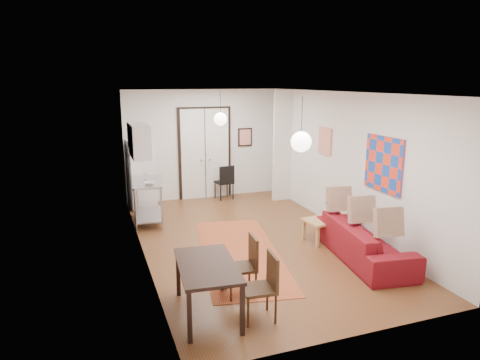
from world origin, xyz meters
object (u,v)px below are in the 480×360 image
object	(u,v)px
black_side_chair	(223,178)
coffee_table	(329,221)
sofa	(364,241)
dining_chair_far	(256,280)
kitchen_counter	(148,196)
dining_chair_near	(238,260)
dining_table	(207,270)
fridge	(141,174)

from	to	relation	value
black_side_chair	coffee_table	bearing A→B (deg)	98.26
sofa	coffee_table	bearing A→B (deg)	13.16
dining_chair_far	kitchen_counter	bearing A→B (deg)	-164.46
dining_chair_near	sofa	bearing A→B (deg)	104.70
kitchen_counter	black_side_chair	world-z (taller)	kitchen_counter
dining_table	dining_chair_near	size ratio (longest dim) A/B	1.53
dining_chair_far	black_side_chair	size ratio (longest dim) A/B	0.97
dining_table	black_side_chair	distance (m)	5.94
kitchen_counter	coffee_table	bearing A→B (deg)	-26.91
coffee_table	dining_table	size ratio (longest dim) A/B	0.77
sofa	fridge	distance (m)	5.66
coffee_table	dining_table	world-z (taller)	dining_table
dining_chair_near	dining_chair_far	world-z (taller)	same
coffee_table	black_side_chair	bearing A→B (deg)	106.01
kitchen_counter	sofa	bearing A→B (deg)	-36.83
sofa	kitchen_counter	bearing A→B (deg)	53.17
fridge	black_side_chair	world-z (taller)	fridge
coffee_table	black_side_chair	distance (m)	3.84
kitchen_counter	dining_chair_near	world-z (taller)	kitchen_counter
dining_table	coffee_table	bearing A→B (deg)	32.33
sofa	coffee_table	world-z (taller)	sofa
kitchen_counter	dining_chair_near	xyz separation A→B (m)	(0.81, -3.74, -0.10)
dining_table	black_side_chair	size ratio (longest dim) A/B	1.48
fridge	sofa	bearing A→B (deg)	-61.78
black_side_chair	dining_chair_far	bearing A→B (deg)	69.12
fridge	coffee_table	bearing A→B (deg)	-55.21
kitchen_counter	fridge	size ratio (longest dim) A/B	0.77
black_side_chair	dining_chair_near	bearing A→B (deg)	67.41
dining_chair_far	dining_table	bearing A→B (deg)	-108.30
dining_table	dining_chair_near	bearing A→B (deg)	36.21
sofa	black_side_chair	world-z (taller)	black_side_chair
dining_chair_near	dining_table	bearing A→B (deg)	-48.61
coffee_table	sofa	bearing A→B (deg)	-84.84
fridge	black_side_chair	bearing A→B (deg)	-3.00
dining_chair_near	dining_chair_far	bearing A→B (deg)	5.18
dining_table	dining_chair_far	size ratio (longest dim) A/B	1.53
sofa	dining_table	distance (m)	3.25
sofa	dining_table	world-z (taller)	dining_table
kitchen_counter	dining_chair_near	bearing A→B (deg)	-69.76
dining_table	fridge	bearing A→B (deg)	92.23
dining_table	kitchen_counter	bearing A→B (deg)	92.89
sofa	coffee_table	size ratio (longest dim) A/B	2.16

